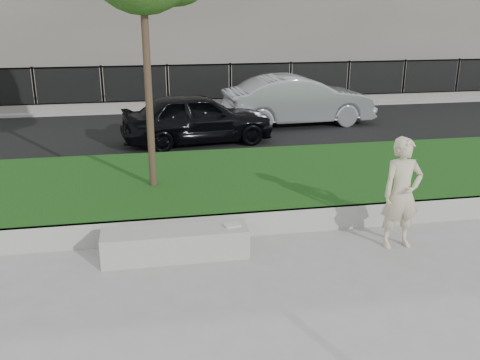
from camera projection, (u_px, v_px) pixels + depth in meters
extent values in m
plane|color=gray|center=(259.00, 265.00, 7.66)|extent=(90.00, 90.00, 0.00)
cube|color=#13380E|center=(226.00, 186.00, 10.40)|extent=(34.00, 4.00, 0.40)
cube|color=#9A9890|center=(246.00, 224.00, 8.57)|extent=(34.00, 0.08, 0.40)
cube|color=black|center=(196.00, 132.00, 15.59)|extent=(34.00, 7.00, 0.04)
cube|color=gray|center=(183.00, 104.00, 19.78)|extent=(34.00, 3.00, 0.12)
cube|color=slate|center=(186.00, 103.00, 18.79)|extent=(32.00, 0.30, 0.24)
cube|color=black|center=(185.00, 85.00, 18.59)|extent=(32.00, 0.04, 1.50)
cube|color=black|center=(184.00, 65.00, 18.37)|extent=(32.00, 0.05, 0.05)
cube|color=black|center=(186.00, 100.00, 18.75)|extent=(32.00, 0.05, 0.05)
cube|color=#9A9890|center=(176.00, 244.00, 7.83)|extent=(2.13, 0.53, 0.44)
imported|color=beige|center=(402.00, 193.00, 8.01)|extent=(0.64, 0.43, 1.72)
cube|color=beige|center=(232.00, 225.00, 7.90)|extent=(0.27, 0.22, 0.03)
cylinder|color=#38281C|center=(145.00, 34.00, 8.99)|extent=(0.13, 0.13, 5.37)
imported|color=black|center=(197.00, 118.00, 14.06)|extent=(4.12, 2.07, 1.35)
imported|color=#9BA0A4|center=(298.00, 100.00, 16.23)|extent=(4.62, 1.87, 1.49)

